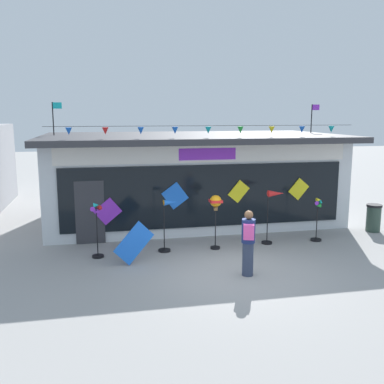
{
  "coord_description": "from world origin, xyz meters",
  "views": [
    {
      "loc": [
        -3.31,
        -10.32,
        4.02
      ],
      "look_at": [
        -0.5,
        2.99,
        1.6
      ],
      "focal_mm": 40.79,
      "sensor_mm": 36.0,
      "label": 1
    }
  ],
  "objects_px": {
    "kite_shop_building": "(190,176)",
    "wind_spinner_right": "(317,218)",
    "person_near_camera": "(248,242)",
    "trash_bin": "(374,218)",
    "wind_spinner_left": "(168,221)",
    "display_kite_on_ground": "(134,243)",
    "wind_spinner_center_left": "(216,206)",
    "wind_spinner_center_right": "(273,205)",
    "wind_spinner_far_left": "(97,227)"
  },
  "relations": [
    {
      "from": "wind_spinner_right",
      "to": "person_near_camera",
      "type": "distance_m",
      "value": 4.03
    },
    {
      "from": "trash_bin",
      "to": "display_kite_on_ground",
      "type": "distance_m",
      "value": 8.57
    },
    {
      "from": "wind_spinner_left",
      "to": "trash_bin",
      "type": "bearing_deg",
      "value": 5.84
    },
    {
      "from": "kite_shop_building",
      "to": "wind_spinner_right",
      "type": "relative_size",
      "value": 7.65
    },
    {
      "from": "wind_spinner_center_right",
      "to": "person_near_camera",
      "type": "xyz_separation_m",
      "value": [
        -1.69,
        -2.52,
        -0.34
      ]
    },
    {
      "from": "wind_spinner_center_right",
      "to": "wind_spinner_right",
      "type": "distance_m",
      "value": 1.57
    },
    {
      "from": "kite_shop_building",
      "to": "wind_spinner_right",
      "type": "xyz_separation_m",
      "value": [
        3.35,
        -3.87,
        -0.91
      ]
    },
    {
      "from": "wind_spinner_center_left",
      "to": "trash_bin",
      "type": "height_order",
      "value": "wind_spinner_center_left"
    },
    {
      "from": "wind_spinner_center_left",
      "to": "wind_spinner_right",
      "type": "xyz_separation_m",
      "value": [
        3.41,
        0.13,
        -0.58
      ]
    },
    {
      "from": "person_near_camera",
      "to": "display_kite_on_ground",
      "type": "distance_m",
      "value": 3.14
    },
    {
      "from": "wind_spinner_center_right",
      "to": "display_kite_on_ground",
      "type": "distance_m",
      "value": 4.59
    },
    {
      "from": "wind_spinner_left",
      "to": "wind_spinner_far_left",
      "type": "bearing_deg",
      "value": -175.19
    },
    {
      "from": "person_near_camera",
      "to": "wind_spinner_center_left",
      "type": "bearing_deg",
      "value": -67.36
    },
    {
      "from": "wind_spinner_right",
      "to": "trash_bin",
      "type": "xyz_separation_m",
      "value": [
        2.5,
        0.68,
        -0.27
      ]
    },
    {
      "from": "display_kite_on_ground",
      "to": "kite_shop_building",
      "type": "bearing_deg",
      "value": 61.9
    },
    {
      "from": "wind_spinner_center_right",
      "to": "wind_spinner_far_left",
      "type": "bearing_deg",
      "value": -176.87
    },
    {
      "from": "person_near_camera",
      "to": "display_kite_on_ground",
      "type": "bearing_deg",
      "value": -11.93
    },
    {
      "from": "kite_shop_building",
      "to": "wind_spinner_left",
      "type": "distance_m",
      "value": 4.28
    },
    {
      "from": "wind_spinner_left",
      "to": "person_near_camera",
      "type": "distance_m",
      "value": 2.91
    },
    {
      "from": "wind_spinner_center_right",
      "to": "person_near_camera",
      "type": "relative_size",
      "value": 1.01
    },
    {
      "from": "wind_spinner_left",
      "to": "display_kite_on_ground",
      "type": "bearing_deg",
      "value": -140.88
    },
    {
      "from": "display_kite_on_ground",
      "to": "wind_spinner_left",
      "type": "bearing_deg",
      "value": 39.12
    },
    {
      "from": "kite_shop_building",
      "to": "wind_spinner_right",
      "type": "distance_m",
      "value": 5.2
    },
    {
      "from": "trash_bin",
      "to": "wind_spinner_far_left",
      "type": "bearing_deg",
      "value": -174.39
    },
    {
      "from": "kite_shop_building",
      "to": "wind_spinner_center_left",
      "type": "height_order",
      "value": "kite_shop_building"
    },
    {
      "from": "person_near_camera",
      "to": "trash_bin",
      "type": "xyz_separation_m",
      "value": [
        5.68,
        3.15,
        -0.41
      ]
    },
    {
      "from": "wind_spinner_left",
      "to": "wind_spinner_center_right",
      "type": "height_order",
      "value": "wind_spinner_center_right"
    },
    {
      "from": "wind_spinner_center_left",
      "to": "wind_spinner_center_right",
      "type": "bearing_deg",
      "value": 5.53
    },
    {
      "from": "trash_bin",
      "to": "person_near_camera",
      "type": "bearing_deg",
      "value": -151.03
    },
    {
      "from": "wind_spinner_right",
      "to": "trash_bin",
      "type": "bearing_deg",
      "value": 15.23
    },
    {
      "from": "wind_spinner_far_left",
      "to": "trash_bin",
      "type": "bearing_deg",
      "value": 5.61
    },
    {
      "from": "wind_spinner_left",
      "to": "wind_spinner_right",
      "type": "height_order",
      "value": "wind_spinner_left"
    },
    {
      "from": "wind_spinner_left",
      "to": "wind_spinner_center_left",
      "type": "bearing_deg",
      "value": -2.51
    },
    {
      "from": "wind_spinner_far_left",
      "to": "wind_spinner_center_right",
      "type": "height_order",
      "value": "wind_spinner_center_right"
    },
    {
      "from": "person_near_camera",
      "to": "display_kite_on_ground",
      "type": "height_order",
      "value": "person_near_camera"
    },
    {
      "from": "wind_spinner_left",
      "to": "trash_bin",
      "type": "relative_size",
      "value": 1.65
    },
    {
      "from": "wind_spinner_center_left",
      "to": "display_kite_on_ground",
      "type": "xyz_separation_m",
      "value": [
        -2.51,
        -0.81,
        -0.76
      ]
    },
    {
      "from": "person_near_camera",
      "to": "trash_bin",
      "type": "relative_size",
      "value": 1.76
    },
    {
      "from": "person_near_camera",
      "to": "wind_spinner_center_right",
      "type": "bearing_deg",
      "value": -106.78
    },
    {
      "from": "wind_spinner_center_left",
      "to": "trash_bin",
      "type": "xyz_separation_m",
      "value": [
        5.91,
        0.81,
        -0.85
      ]
    },
    {
      "from": "kite_shop_building",
      "to": "wind_spinner_right",
      "type": "bearing_deg",
      "value": -49.17
    },
    {
      "from": "person_near_camera",
      "to": "wind_spinner_left",
      "type": "bearing_deg",
      "value": -38.13
    },
    {
      "from": "wind_spinner_center_right",
      "to": "person_near_camera",
      "type": "height_order",
      "value": "wind_spinner_center_right"
    },
    {
      "from": "wind_spinner_far_left",
      "to": "wind_spinner_center_left",
      "type": "bearing_deg",
      "value": 1.8
    },
    {
      "from": "wind_spinner_right",
      "to": "display_kite_on_ground",
      "type": "relative_size",
      "value": 1.32
    },
    {
      "from": "wind_spinner_center_right",
      "to": "wind_spinner_center_left",
      "type": "bearing_deg",
      "value": -174.47
    },
    {
      "from": "wind_spinner_far_left",
      "to": "wind_spinner_left",
      "type": "relative_size",
      "value": 1.02
    },
    {
      "from": "wind_spinner_left",
      "to": "display_kite_on_ground",
      "type": "relative_size",
      "value": 1.46
    },
    {
      "from": "wind_spinner_center_left",
      "to": "wind_spinner_center_right",
      "type": "distance_m",
      "value": 1.93
    },
    {
      "from": "wind_spinner_center_right",
      "to": "wind_spinner_right",
      "type": "height_order",
      "value": "wind_spinner_center_right"
    }
  ]
}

